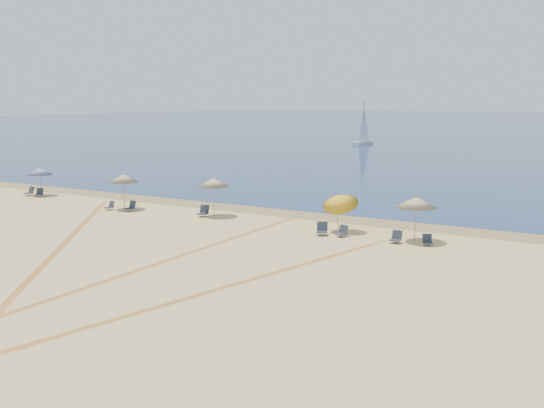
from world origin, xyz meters
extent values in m
plane|color=olive|center=(0.00, 24.00, 0.00)|extent=(500.00, 500.00, 0.00)
cylinder|color=gray|center=(-21.90, 21.15, 1.04)|extent=(0.05, 0.05, 2.09)
cone|color=white|center=(-21.90, 21.15, 1.94)|extent=(1.99, 1.99, 0.55)
sphere|color=gray|center=(-21.90, 21.15, 2.24)|extent=(0.08, 0.08, 0.08)
cylinder|color=gray|center=(-11.76, 19.78, 1.16)|extent=(0.05, 0.05, 2.32)
cone|color=#F4E8C7|center=(-11.76, 19.78, 2.17)|extent=(2.03, 2.03, 0.55)
sphere|color=gray|center=(-11.76, 19.78, 2.47)|extent=(0.08, 0.08, 0.08)
cylinder|color=gray|center=(-4.80, 20.75, 1.18)|extent=(0.05, 0.05, 2.37)
cone|color=#F4E8C7|center=(-4.80, 20.75, 2.22)|extent=(2.07, 2.07, 0.55)
sphere|color=gray|center=(-4.80, 20.75, 2.52)|extent=(0.08, 0.08, 0.08)
cylinder|color=gray|center=(4.34, 19.84, 0.99)|extent=(0.05, 0.98, 2.00)
cone|color=gold|center=(4.34, 20.25, 1.85)|extent=(2.08, 2.11, 1.38)
sphere|color=gray|center=(4.34, 20.25, 2.15)|extent=(0.08, 0.08, 0.08)
cylinder|color=gray|center=(8.83, 20.07, 1.14)|extent=(0.05, 0.05, 2.28)
cone|color=#F4E8C7|center=(8.83, 20.07, 2.13)|extent=(2.20, 2.20, 0.55)
sphere|color=gray|center=(8.83, 20.07, 2.43)|extent=(0.08, 0.08, 0.08)
cube|color=#1D232E|center=(-22.61, 20.49, 0.20)|extent=(0.68, 0.68, 0.05)
cube|color=#1D232E|center=(-22.57, 20.78, 0.46)|extent=(0.62, 0.31, 0.53)
cylinder|color=#A5A5AD|center=(-22.85, 20.31, 0.10)|extent=(0.03, 0.03, 0.20)
cylinder|color=#A5A5AD|center=(-22.38, 20.24, 0.10)|extent=(0.03, 0.03, 0.20)
cube|color=#1D232E|center=(-21.49, 20.54, 0.18)|extent=(0.71, 0.71, 0.05)
cube|color=#1D232E|center=(-21.59, 20.79, 0.42)|extent=(0.58, 0.39, 0.49)
cylinder|color=#A5A5AD|center=(-21.69, 20.26, 0.09)|extent=(0.02, 0.02, 0.18)
cylinder|color=#A5A5AD|center=(-21.29, 20.43, 0.09)|extent=(0.02, 0.02, 0.18)
cube|color=#1D232E|center=(-12.43, 18.93, 0.16)|extent=(0.60, 0.60, 0.05)
cube|color=#1D232E|center=(-12.38, 19.17, 0.38)|extent=(0.53, 0.29, 0.45)
cylinder|color=#A5A5AD|center=(-12.63, 18.79, 0.08)|extent=(0.02, 0.02, 0.16)
cylinder|color=#A5A5AD|center=(-12.23, 18.70, 0.08)|extent=(0.02, 0.02, 0.16)
cube|color=#1D232E|center=(-10.78, 19.20, 0.19)|extent=(0.69, 0.69, 0.05)
cube|color=#1D232E|center=(-10.73, 19.48, 0.45)|extent=(0.62, 0.32, 0.53)
cylinder|color=#A5A5AD|center=(-11.02, 19.02, 0.10)|extent=(0.03, 0.03, 0.19)
cylinder|color=#A5A5AD|center=(-10.55, 18.94, 0.10)|extent=(0.03, 0.03, 0.19)
cube|color=#1D232E|center=(-5.24, 20.10, 0.20)|extent=(0.73, 0.73, 0.06)
cube|color=#1D232E|center=(-5.31, 20.39, 0.47)|extent=(0.65, 0.36, 0.55)
cylinder|color=#A5A5AD|center=(-5.48, 19.82, 0.10)|extent=(0.03, 0.03, 0.20)
cylinder|color=#A5A5AD|center=(-5.00, 19.93, 0.10)|extent=(0.03, 0.03, 0.20)
cube|color=#1D232E|center=(3.88, 18.84, 0.20)|extent=(0.79, 0.79, 0.05)
cube|color=#1D232E|center=(3.77, 19.11, 0.46)|extent=(0.64, 0.43, 0.54)
cylinder|color=#A5A5AD|center=(3.66, 18.53, 0.10)|extent=(0.03, 0.03, 0.20)
cylinder|color=#A5A5AD|center=(4.10, 18.71, 0.10)|extent=(0.03, 0.03, 0.20)
cube|color=#1D232E|center=(4.94, 19.03, 0.17)|extent=(0.66, 0.66, 0.05)
cube|color=#1D232E|center=(5.01, 19.28, 0.41)|extent=(0.56, 0.34, 0.47)
cylinder|color=#A5A5AD|center=(4.73, 18.89, 0.09)|extent=(0.02, 0.02, 0.17)
cylinder|color=#A5A5AD|center=(5.14, 18.77, 0.09)|extent=(0.02, 0.02, 0.17)
cube|color=#1D232E|center=(8.09, 19.02, 0.18)|extent=(0.55, 0.55, 0.05)
cube|color=#1D232E|center=(8.09, 19.29, 0.41)|extent=(0.54, 0.21, 0.48)
cylinder|color=#A5A5AD|center=(7.88, 18.82, 0.09)|extent=(0.02, 0.02, 0.18)
cylinder|color=#A5A5AD|center=(8.31, 18.83, 0.09)|extent=(0.02, 0.02, 0.18)
cube|color=#1D232E|center=(9.74, 19.31, 0.16)|extent=(0.64, 0.64, 0.04)
cube|color=#1D232E|center=(9.64, 19.53, 0.37)|extent=(0.52, 0.36, 0.43)
cylinder|color=#A5A5AD|center=(9.56, 19.05, 0.08)|extent=(0.02, 0.02, 0.16)
cylinder|color=#A5A5AD|center=(9.91, 19.21, 0.08)|extent=(0.02, 0.02, 0.16)
cube|color=white|center=(-19.43, 87.80, 0.28)|extent=(2.16, 5.21, 0.55)
cylinder|color=gray|center=(-19.43, 87.80, 3.86)|extent=(0.11, 0.11, 7.36)
plane|color=tan|center=(-0.37, 9.86, 0.00)|extent=(29.12, 29.12, 0.00)
plane|color=tan|center=(-0.33, 10.96, 0.00)|extent=(29.12, 29.12, 0.00)
plane|color=tan|center=(3.46, 4.82, 0.00)|extent=(34.37, 34.37, 0.00)
plane|color=tan|center=(3.74, 5.89, 0.00)|extent=(34.37, 34.37, 0.00)
plane|color=tan|center=(-6.55, 9.31, 0.00)|extent=(39.06, 39.06, 0.00)
plane|color=tan|center=(-7.19, 10.20, 0.00)|extent=(39.06, 39.06, 0.00)
camera|label=1|loc=(17.42, -11.35, 7.50)|focal=39.49mm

